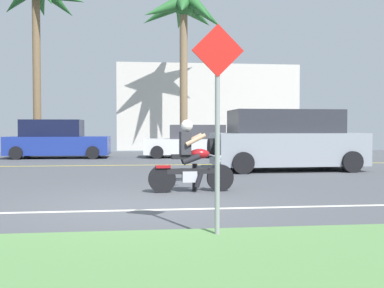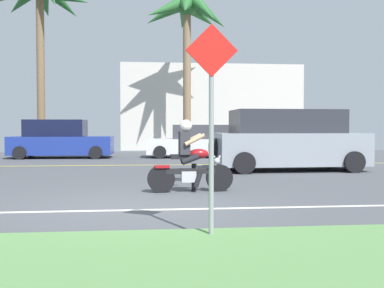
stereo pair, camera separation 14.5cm
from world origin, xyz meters
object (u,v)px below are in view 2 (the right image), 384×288
(parked_car_1, at_px, (60,140))
(motorcyclist, at_px, (190,161))
(suv_nearby, at_px, (288,141))
(parked_car_2, at_px, (196,142))
(palm_tree_1, at_px, (188,16))
(palm_tree_2, at_px, (41,1))
(street_sign, at_px, (211,109))

(parked_car_1, bearing_deg, motorcyclist, -67.60)
(motorcyclist, bearing_deg, parked_car_1, 112.40)
(suv_nearby, bearing_deg, motorcyclist, -128.15)
(suv_nearby, height_order, parked_car_2, suv_nearby)
(motorcyclist, bearing_deg, palm_tree_1, 84.80)
(parked_car_1, bearing_deg, palm_tree_2, 114.34)
(parked_car_1, bearing_deg, parked_car_2, -2.20)
(parked_car_1, distance_m, palm_tree_2, 7.82)
(motorcyclist, height_order, palm_tree_2, palm_tree_2)
(suv_nearby, height_order, palm_tree_1, palm_tree_1)
(parked_car_2, height_order, palm_tree_1, palm_tree_1)
(motorcyclist, bearing_deg, street_sign, -92.00)
(parked_car_2, bearing_deg, parked_car_1, 177.80)
(motorcyclist, xyz_separation_m, street_sign, (-0.14, -4.02, 0.92))
(parked_car_1, xyz_separation_m, street_sign, (4.52, -15.32, 0.77))
(palm_tree_1, bearing_deg, motorcyclist, -95.20)
(palm_tree_1, bearing_deg, suv_nearby, -77.11)
(motorcyclist, xyz_separation_m, palm_tree_2, (-6.12, 14.53, 7.11))
(parked_car_1, relative_size, palm_tree_1, 0.52)
(motorcyclist, relative_size, palm_tree_1, 0.21)
(palm_tree_1, xyz_separation_m, palm_tree_2, (-7.42, 0.29, 0.66))
(palm_tree_1, xyz_separation_m, street_sign, (-1.44, -18.27, -5.53))
(parked_car_2, bearing_deg, suv_nearby, -71.87)
(suv_nearby, xyz_separation_m, parked_car_2, (-2.15, 6.57, -0.23))
(motorcyclist, relative_size, palm_tree_2, 0.19)
(parked_car_2, height_order, palm_tree_2, palm_tree_2)
(parked_car_2, bearing_deg, motorcyclist, -97.09)
(palm_tree_2, bearing_deg, motorcyclist, -67.16)
(parked_car_2, relative_size, street_sign, 1.70)
(parked_car_1, relative_size, parked_car_2, 1.02)
(suv_nearby, height_order, parked_car_1, suv_nearby)
(parked_car_1, distance_m, street_sign, 15.99)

